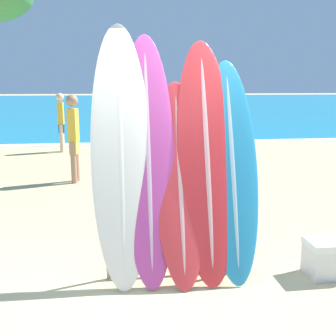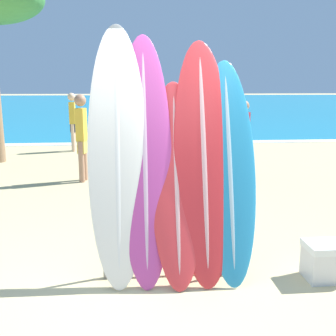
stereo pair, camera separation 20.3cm
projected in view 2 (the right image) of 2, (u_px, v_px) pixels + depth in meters
name	position (u px, v px, depth m)	size (l,w,h in m)	color
ground_plane	(148.00, 291.00, 3.79)	(160.00, 160.00, 0.00)	tan
ocean_water	(134.00, 103.00, 41.76)	(120.00, 60.00, 0.01)	teal
surfboard_rack	(175.00, 229.00, 4.00)	(1.48, 0.04, 0.95)	gray
surfboard_slot_0	(118.00, 154.00, 3.86)	(0.59, 0.79, 2.56)	silver
surfboard_slot_1	(145.00, 159.00, 3.89)	(0.53, 0.82, 2.46)	#B23D8E
surfboard_slot_2	(176.00, 183.00, 3.90)	(0.52, 0.79, 1.99)	red
surfboard_slot_3	(204.00, 160.00, 3.93)	(0.60, 0.88, 2.41)	red
surfboard_slot_4	(229.00, 170.00, 3.95)	(0.53, 0.81, 2.21)	teal
person_near_water	(218.00, 130.00, 9.73)	(0.25, 0.26, 1.54)	tan
person_mid_beach	(243.00, 135.00, 8.51)	(0.27, 0.22, 1.61)	#A87A5B
person_far_left	(82.00, 135.00, 7.89)	(0.24, 0.29, 1.76)	#A87A5B
person_far_right	(73.00, 120.00, 11.53)	(0.23, 0.29, 1.71)	beige
cooler_box	(328.00, 261.00, 3.99)	(0.47, 0.33, 0.39)	silver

